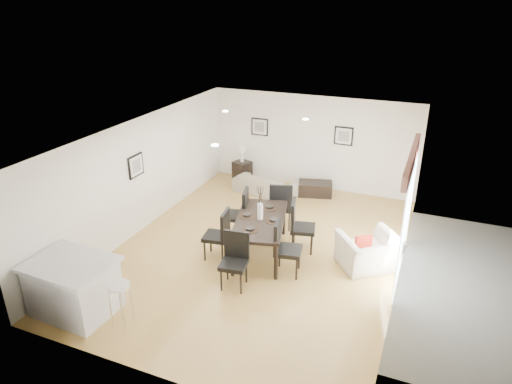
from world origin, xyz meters
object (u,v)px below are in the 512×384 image
at_px(dining_chair_enear, 283,244).
at_px(dining_chair_head, 235,256).
at_px(dining_chair_foot, 281,204).
at_px(bar_stool, 119,290).
at_px(dining_chair_wfar, 240,211).
at_px(kitchen_island, 74,287).
at_px(side_table, 242,171).
at_px(sofa, 265,185).
at_px(armchair, 368,252).
at_px(dining_chair_wnear, 220,232).
at_px(coffee_table, 315,189).
at_px(dining_table, 260,222).
at_px(dining_chair_efar, 299,223).

height_order(dining_chair_enear, dining_chair_head, dining_chair_enear).
distance_m(dining_chair_foot, bar_stool, 4.55).
distance_m(dining_chair_wfar, kitchen_island, 3.96).
distance_m(side_table, bar_stool, 6.95).
bearing_deg(sofa, dining_chair_head, 113.89).
distance_m(armchair, side_table, 5.58).
height_order(dining_chair_wnear, coffee_table, dining_chair_wnear).
bearing_deg(coffee_table, dining_table, -109.15).
relative_size(dining_table, dining_chair_foot, 1.85).
xyz_separation_m(dining_table, dining_chair_efar, (0.71, 0.48, -0.11)).
bearing_deg(kitchen_island, bar_stool, 2.07).
xyz_separation_m(sofa, dining_chair_enear, (1.80, -3.63, 0.38)).
height_order(dining_chair_wfar, side_table, dining_chair_wfar).
relative_size(armchair, bar_stool, 1.38).
distance_m(armchair, dining_chair_wnear, 3.11).
bearing_deg(bar_stool, dining_chair_enear, 52.17).
xyz_separation_m(dining_chair_enear, side_table, (-2.82, 4.31, -0.35)).
xyz_separation_m(side_table, kitchen_island, (-0.18, -6.89, 0.21)).
distance_m(dining_chair_foot, kitchen_island, 4.94).
height_order(dining_chair_wnear, dining_chair_efar, dining_chair_efar).
bearing_deg(coffee_table, dining_chair_wfar, -122.76).
height_order(dining_table, bar_stool, dining_table).
bearing_deg(coffee_table, dining_chair_head, -108.26).
distance_m(armchair, dining_table, 2.33).
distance_m(armchair, bar_stool, 4.96).
relative_size(dining_chair_head, dining_chair_foot, 0.93).
bearing_deg(dining_chair_enear, kitchen_island, 120.18).
distance_m(dining_chair_wnear, dining_chair_enear, 1.43).
bearing_deg(sofa, armchair, 150.57).
xyz_separation_m(sofa, dining_table, (1.09, -3.10, 0.49)).
xyz_separation_m(dining_chair_foot, coffee_table, (0.22, 2.31, -0.48)).
distance_m(dining_chair_enear, kitchen_island, 3.96).
bearing_deg(dining_chair_efar, armchair, -108.89).
distance_m(sofa, armchair, 4.36).
bearing_deg(dining_chair_enear, dining_chair_foot, 10.55).
xyz_separation_m(dining_chair_enear, bar_stool, (-2.00, -2.58, 0.06)).
bearing_deg(dining_chair_enear, bar_stool, 131.75).
height_order(dining_chair_wnear, side_table, dining_chair_wnear).
relative_size(dining_chair_efar, side_table, 1.93).
relative_size(dining_chair_foot, kitchen_island, 0.80).
bearing_deg(dining_chair_head, side_table, 104.67).
bearing_deg(dining_chair_wfar, sofa, 174.15).
height_order(armchair, dining_chair_foot, dining_chair_foot).
relative_size(dining_chair_efar, kitchen_island, 0.78).
distance_m(armchair, dining_chair_efar, 1.60).
xyz_separation_m(dining_table, coffee_table, (0.25, 3.56, -0.57)).
bearing_deg(dining_table, dining_chair_enear, -50.84).
relative_size(dining_table, kitchen_island, 1.49).
distance_m(dining_chair_wnear, coffee_table, 4.19).
distance_m(dining_chair_wnear, kitchen_island, 3.05).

